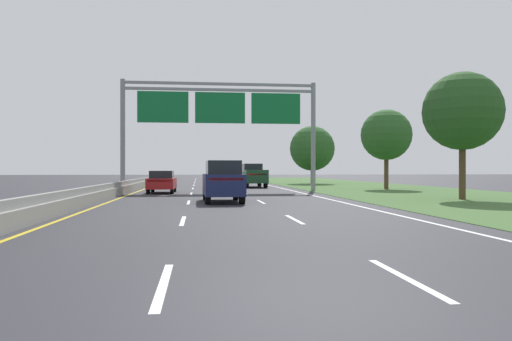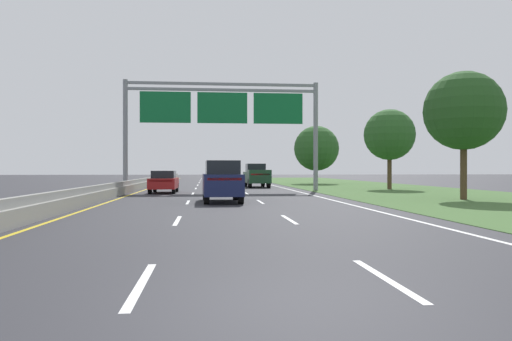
# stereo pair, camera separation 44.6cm
# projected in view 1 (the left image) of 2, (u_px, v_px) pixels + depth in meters

# --- Properties ---
(ground_plane) EXTENTS (220.00, 220.00, 0.00)m
(ground_plane) POSITION_uv_depth(u_px,v_px,m) (215.00, 190.00, 40.74)
(ground_plane) COLOR #2B2B30
(lane_striping) EXTENTS (11.96, 106.00, 0.01)m
(lane_striping) POSITION_uv_depth(u_px,v_px,m) (215.00, 190.00, 40.28)
(lane_striping) COLOR white
(lane_striping) RESTS_ON ground
(grass_verge_right) EXTENTS (14.00, 110.00, 0.02)m
(grass_verge_right) POSITION_uv_depth(u_px,v_px,m) (379.00, 189.00, 42.34)
(grass_verge_right) COLOR #3D602D
(grass_verge_right) RESTS_ON ground
(median_barrier_concrete) EXTENTS (0.60, 110.00, 0.85)m
(median_barrier_concrete) POSITION_uv_depth(u_px,v_px,m) (133.00, 186.00, 39.98)
(median_barrier_concrete) COLOR gray
(median_barrier_concrete) RESTS_ON ground
(overhead_sign_gantry) EXTENTS (15.06, 0.42, 8.49)m
(overhead_sign_gantry) POSITION_uv_depth(u_px,v_px,m) (220.00, 113.00, 38.22)
(overhead_sign_gantry) COLOR gray
(overhead_sign_gantry) RESTS_ON ground
(pickup_truck_darkgreen) EXTENTS (2.15, 5.45, 2.20)m
(pickup_truck_darkgreen) POSITION_uv_depth(u_px,v_px,m) (253.00, 176.00, 46.32)
(pickup_truck_darkgreen) COLOR #193D23
(pickup_truck_darkgreen) RESTS_ON ground
(car_navy_centre_lane_suv) EXTENTS (2.01, 4.74, 2.11)m
(car_navy_centre_lane_suv) POSITION_uv_depth(u_px,v_px,m) (223.00, 181.00, 25.34)
(car_navy_centre_lane_suv) COLOR #161E47
(car_navy_centre_lane_suv) RESTS_ON ground
(car_red_left_lane_sedan) EXTENTS (1.86, 4.42, 1.57)m
(car_red_left_lane_sedan) POSITION_uv_depth(u_px,v_px,m) (162.00, 181.00, 35.03)
(car_red_left_lane_sedan) COLOR maroon
(car_red_left_lane_sedan) RESTS_ON ground
(car_white_centre_lane_sedan) EXTENTS (1.84, 4.41, 1.57)m
(car_white_centre_lane_sedan) POSITION_uv_depth(u_px,v_px,m) (216.00, 179.00, 45.79)
(car_white_centre_lane_sedan) COLOR silver
(car_white_centre_lane_sedan) RESTS_ON ground
(roadside_tree_near) EXTENTS (4.31, 4.31, 7.05)m
(roadside_tree_near) POSITION_uv_depth(u_px,v_px,m) (462.00, 111.00, 27.37)
(roadside_tree_near) COLOR #4C3823
(roadside_tree_near) RESTS_ON ground
(roadside_tree_mid) EXTENTS (4.23, 4.23, 6.67)m
(roadside_tree_mid) POSITION_uv_depth(u_px,v_px,m) (386.00, 135.00, 41.45)
(roadside_tree_mid) COLOR #4C3823
(roadside_tree_mid) RESTS_ON ground
(roadside_tree_far) EXTENTS (5.15, 5.15, 6.65)m
(roadside_tree_far) POSITION_uv_depth(u_px,v_px,m) (312.00, 148.00, 56.99)
(roadside_tree_far) COLOR #4C3823
(roadside_tree_far) RESTS_ON ground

